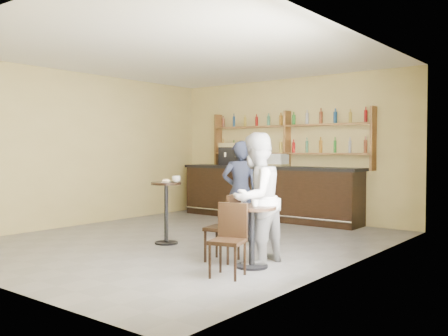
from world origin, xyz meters
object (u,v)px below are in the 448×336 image
Objects in this scene: pastry_case at (276,160)px; man_main at (240,191)px; chair_south at (228,241)px; patron_second at (256,198)px; espresso_machine at (237,154)px; chair_west at (222,227)px; bar_counter at (268,193)px; cafe_table at (252,237)px; pedestal_table at (166,213)px.

pastry_case is 2.85m from man_main.
pastry_case reaches higher than chair_south.
chair_south is 0.50× the size of patron_second.
espresso_machine is 0.79× the size of chair_west.
patron_second reaches higher than bar_counter.
cafe_table is (1.22, -1.40, -0.45)m from man_main.
pastry_case is at bearing -114.88° from man_main.
cafe_table is (2.37, -4.05, -0.19)m from bar_counter.
chair_west is at bearing 71.92° from man_main.
chair_west is 0.88m from chair_south.
chair_south is at bearing -62.47° from bar_counter.
chair_south is at bearing 77.95° from man_main.
man_main is 1.91m from cafe_table.
chair_west is (1.61, -4.00, -0.87)m from pastry_case.
bar_counter is 2.45× the size of patron_second.
bar_counter is at bearing -167.32° from chair_west.
pedestal_table is 0.57× the size of patron_second.
patron_second is (-0.08, 0.20, 0.50)m from cafe_table.
man_main reaches higher than chair_south.
man_main is at bearing -60.52° from espresso_machine.
pedestal_table is at bearing -85.62° from bar_counter.
chair_south is at bearing -26.99° from pedestal_table.
chair_west is 0.53× the size of patron_second.
bar_counter is 4.65× the size of chair_west.
pastry_case is (1.09, 0.00, -0.13)m from espresso_machine.
chair_south is at bearing -85.24° from cafe_table.
cafe_table is at bearing 20.98° from patron_second.
bar_counter is at bearing -175.62° from pastry_case.
bar_counter is 4.91× the size of chair_south.
man_main is (1.15, -2.65, 0.26)m from bar_counter.
chair_west is at bearing -16.03° from pedestal_table.
bar_counter reaches higher than chair_south.
chair_south is (0.60, -0.65, -0.03)m from chair_west.
pastry_case is 4.68m from cafe_table.
patron_second reaches higher than chair_south.
bar_counter is at bearing 94.38° from pedestal_table.
bar_counter is at bearing -110.92° from man_main.
cafe_table is at bearing 79.31° from chair_south.
pastry_case reaches higher than chair_west.
pastry_case reaches higher than pedestal_table.
pastry_case is at bearing -151.44° from patron_second.
man_main is 1.91× the size of chair_south.
chair_west is 1.06× the size of chair_south.
patron_second is (1.14, -1.20, 0.04)m from man_main.
pedestal_table is 1.25× the size of cafe_table.
man_main reaches higher than pedestal_table.
espresso_machine is 0.41× the size of patron_second.
cafe_table is at bearing -13.27° from pedestal_table.
patron_second reaches higher than man_main.
patron_second reaches higher than chair_west.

